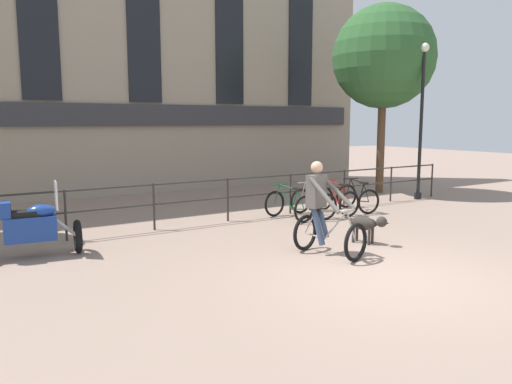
{
  "coord_description": "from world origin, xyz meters",
  "views": [
    {
      "loc": [
        -5.77,
        -5.24,
        2.43
      ],
      "look_at": [
        -0.67,
        2.86,
        1.05
      ],
      "focal_mm": 35.0,
      "sensor_mm": 36.0,
      "label": 1
    }
  ],
  "objects_px": {
    "parked_bicycle_near_lamp": "(289,205)",
    "parked_bicycle_far_end": "(357,198)",
    "cyclist_with_bike": "(324,213)",
    "parked_bicycle_mid_right": "(336,200)",
    "parked_motorcycle": "(30,227)",
    "dog": "(367,224)",
    "street_lamp": "(422,113)",
    "parked_bicycle_mid_left": "(313,203)"
  },
  "relations": [
    {
      "from": "parked_bicycle_mid_left",
      "to": "parked_bicycle_mid_right",
      "type": "height_order",
      "value": "same"
    },
    {
      "from": "parked_bicycle_mid_left",
      "to": "street_lamp",
      "type": "distance_m",
      "value": 5.14
    },
    {
      "from": "parked_bicycle_near_lamp",
      "to": "cyclist_with_bike",
      "type": "bearing_deg",
      "value": 57.18
    },
    {
      "from": "parked_motorcycle",
      "to": "street_lamp",
      "type": "bearing_deg",
      "value": -78.15
    },
    {
      "from": "parked_motorcycle",
      "to": "parked_bicycle_mid_right",
      "type": "distance_m",
      "value": 7.44
    },
    {
      "from": "cyclist_with_bike",
      "to": "parked_bicycle_mid_right",
      "type": "bearing_deg",
      "value": 31.14
    },
    {
      "from": "parked_motorcycle",
      "to": "parked_bicycle_near_lamp",
      "type": "height_order",
      "value": "parked_motorcycle"
    },
    {
      "from": "parked_bicycle_far_end",
      "to": "street_lamp",
      "type": "relative_size",
      "value": 0.25
    },
    {
      "from": "cyclist_with_bike",
      "to": "parked_bicycle_mid_right",
      "type": "height_order",
      "value": "cyclist_with_bike"
    },
    {
      "from": "cyclist_with_bike",
      "to": "dog",
      "type": "xyz_separation_m",
      "value": [
        1.25,
        0.15,
        -0.36
      ]
    },
    {
      "from": "street_lamp",
      "to": "parked_bicycle_mid_right",
      "type": "bearing_deg",
      "value": -172.3
    },
    {
      "from": "parked_bicycle_near_lamp",
      "to": "parked_bicycle_mid_left",
      "type": "bearing_deg",
      "value": 172.11
    },
    {
      "from": "parked_bicycle_near_lamp",
      "to": "parked_bicycle_far_end",
      "type": "height_order",
      "value": "same"
    },
    {
      "from": "dog",
      "to": "parked_bicycle_far_end",
      "type": "distance_m",
      "value": 3.67
    },
    {
      "from": "dog",
      "to": "parked_bicycle_mid_right",
      "type": "distance_m",
      "value": 3.23
    },
    {
      "from": "parked_bicycle_mid_left",
      "to": "parked_bicycle_mid_right",
      "type": "bearing_deg",
      "value": -179.64
    },
    {
      "from": "parked_bicycle_near_lamp",
      "to": "street_lamp",
      "type": "height_order",
      "value": "street_lamp"
    },
    {
      "from": "parked_bicycle_mid_left",
      "to": "parked_bicycle_far_end",
      "type": "height_order",
      "value": "same"
    },
    {
      "from": "parked_bicycle_near_lamp",
      "to": "parked_bicycle_mid_left",
      "type": "xyz_separation_m",
      "value": [
        0.76,
        -0.0,
        0.0
      ]
    },
    {
      "from": "cyclist_with_bike",
      "to": "parked_bicycle_far_end",
      "type": "xyz_separation_m",
      "value": [
        3.64,
        2.94,
        -0.41
      ]
    },
    {
      "from": "parked_bicycle_mid_right",
      "to": "parked_bicycle_mid_left",
      "type": "bearing_deg",
      "value": 1.79
    },
    {
      "from": "cyclist_with_bike",
      "to": "parked_motorcycle",
      "type": "bearing_deg",
      "value": 135.82
    },
    {
      "from": "cyclist_with_bike",
      "to": "street_lamp",
      "type": "height_order",
      "value": "street_lamp"
    },
    {
      "from": "parked_bicycle_mid_left",
      "to": "street_lamp",
      "type": "relative_size",
      "value": 0.24
    },
    {
      "from": "cyclist_with_bike",
      "to": "parked_motorcycle",
      "type": "height_order",
      "value": "cyclist_with_bike"
    },
    {
      "from": "parked_motorcycle",
      "to": "street_lamp",
      "type": "height_order",
      "value": "street_lamp"
    },
    {
      "from": "parked_motorcycle",
      "to": "parked_bicycle_mid_right",
      "type": "bearing_deg",
      "value": -79.9
    },
    {
      "from": "parked_bicycle_near_lamp",
      "to": "parked_bicycle_far_end",
      "type": "xyz_separation_m",
      "value": [
        2.27,
        0.0,
        0.0
      ]
    },
    {
      "from": "parked_bicycle_near_lamp",
      "to": "parked_bicycle_far_end",
      "type": "relative_size",
      "value": 0.99
    },
    {
      "from": "parked_bicycle_mid_left",
      "to": "parked_motorcycle",
      "type": "bearing_deg",
      "value": 3.22
    },
    {
      "from": "dog",
      "to": "parked_bicycle_mid_left",
      "type": "xyz_separation_m",
      "value": [
        0.87,
        2.79,
        -0.04
      ]
    },
    {
      "from": "dog",
      "to": "street_lamp",
      "type": "xyz_separation_m",
      "value": [
        5.44,
        3.3,
        2.24
      ]
    },
    {
      "from": "street_lamp",
      "to": "cyclist_with_bike",
      "type": "bearing_deg",
      "value": -152.71
    },
    {
      "from": "dog",
      "to": "parked_bicycle_near_lamp",
      "type": "xyz_separation_m",
      "value": [
        0.11,
        2.79,
        -0.04
      ]
    },
    {
      "from": "dog",
      "to": "parked_bicycle_mid_left",
      "type": "relative_size",
      "value": 0.83
    },
    {
      "from": "dog",
      "to": "parked_motorcycle",
      "type": "height_order",
      "value": "parked_motorcycle"
    },
    {
      "from": "cyclist_with_bike",
      "to": "street_lamp",
      "type": "relative_size",
      "value": 0.36
    },
    {
      "from": "cyclist_with_bike",
      "to": "parked_bicycle_near_lamp",
      "type": "bearing_deg",
      "value": 50.66
    },
    {
      "from": "cyclist_with_bike",
      "to": "parked_motorcycle",
      "type": "relative_size",
      "value": 0.97
    },
    {
      "from": "parked_bicycle_mid_right",
      "to": "parked_bicycle_far_end",
      "type": "bearing_deg",
      "value": -178.2
    },
    {
      "from": "parked_motorcycle",
      "to": "dog",
      "type": "bearing_deg",
      "value": -105.39
    },
    {
      "from": "parked_bicycle_mid_right",
      "to": "parked_bicycle_far_end",
      "type": "height_order",
      "value": "same"
    }
  ]
}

